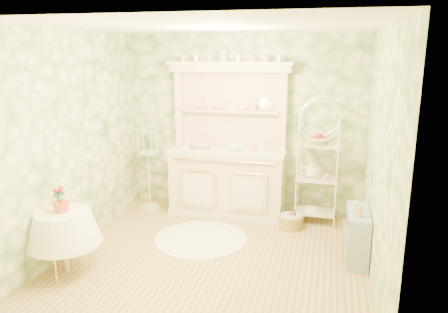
% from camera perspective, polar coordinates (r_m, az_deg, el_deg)
% --- Properties ---
extents(floor, '(3.60, 3.60, 0.00)m').
position_cam_1_polar(floor, '(5.43, -1.30, -13.12)').
color(floor, tan).
rests_on(floor, ground).
extents(ceiling, '(3.60, 3.60, 0.00)m').
position_cam_1_polar(ceiling, '(4.85, -1.48, 16.67)').
color(ceiling, white).
rests_on(ceiling, floor).
extents(wall_left, '(3.60, 3.60, 0.00)m').
position_cam_1_polar(wall_left, '(5.70, -19.13, 1.82)').
color(wall_left, '#EFEFC1').
rests_on(wall_left, floor).
extents(wall_right, '(3.60, 3.60, 0.00)m').
position_cam_1_polar(wall_right, '(4.83, 19.71, -0.28)').
color(wall_right, '#EFEFC1').
rests_on(wall_right, floor).
extents(wall_back, '(3.60, 3.60, 0.00)m').
position_cam_1_polar(wall_back, '(6.69, 2.68, 4.24)').
color(wall_back, '#EFEFC1').
rests_on(wall_back, floor).
extents(wall_front, '(3.60, 3.60, 0.00)m').
position_cam_1_polar(wall_front, '(3.33, -9.58, -5.79)').
color(wall_front, '#EFEFC1').
rests_on(wall_front, floor).
extents(kitchen_dresser, '(1.87, 0.61, 2.29)m').
position_cam_1_polar(kitchen_dresser, '(6.50, 0.44, 2.13)').
color(kitchen_dresser, beige).
rests_on(kitchen_dresser, floor).
extents(bakers_rack, '(0.55, 0.40, 1.73)m').
position_cam_1_polar(bakers_rack, '(6.37, 12.10, -0.99)').
color(bakers_rack, white).
rests_on(bakers_rack, floor).
extents(side_shelf, '(0.25, 0.66, 0.57)m').
position_cam_1_polar(side_shelf, '(5.53, 16.99, -10.01)').
color(side_shelf, '#92A2C1').
rests_on(side_shelf, floor).
extents(round_table, '(0.69, 0.69, 0.70)m').
position_cam_1_polar(round_table, '(5.31, -20.08, -10.46)').
color(round_table, white).
rests_on(round_table, floor).
extents(cafe_chair, '(0.45, 0.45, 0.95)m').
position_cam_1_polar(cafe_chair, '(5.27, -21.92, -9.36)').
color(cafe_chair, white).
rests_on(cafe_chair, floor).
extents(birdcage_stand, '(0.33, 0.33, 1.38)m').
position_cam_1_polar(birdcage_stand, '(6.91, -9.83, -1.25)').
color(birdcage_stand, white).
rests_on(birdcage_stand, floor).
extents(floor_basket, '(0.37, 0.37, 0.19)m').
position_cam_1_polar(floor_basket, '(6.29, 8.73, -8.43)').
color(floor_basket, olive).
rests_on(floor_basket, floor).
extents(lace_rug, '(1.53, 1.53, 0.01)m').
position_cam_1_polar(lace_rug, '(5.93, -3.04, -10.64)').
color(lace_rug, white).
rests_on(lace_rug, floor).
extents(bowl_floral, '(0.39, 0.39, 0.08)m').
position_cam_1_polar(bowl_floral, '(6.62, -3.12, 1.20)').
color(bowl_floral, white).
rests_on(bowl_floral, kitchen_dresser).
extents(bowl_white, '(0.29, 0.29, 0.07)m').
position_cam_1_polar(bowl_white, '(6.46, 1.41, 0.89)').
color(bowl_white, white).
rests_on(bowl_white, kitchen_dresser).
extents(cup_left, '(0.14, 0.14, 0.10)m').
position_cam_1_polar(cup_left, '(6.65, -1.90, 6.46)').
color(cup_left, white).
rests_on(cup_left, kitchen_dresser).
extents(cup_right, '(0.11, 0.11, 0.10)m').
position_cam_1_polar(cup_right, '(6.50, 3.91, 6.26)').
color(cup_right, white).
rests_on(cup_right, kitchen_dresser).
extents(potted_geranium, '(0.15, 0.11, 0.28)m').
position_cam_1_polar(potted_geranium, '(5.11, -20.72, -5.45)').
color(potted_geranium, '#3F7238').
rests_on(potted_geranium, round_table).
extents(bottle_amber, '(0.08, 0.08, 0.17)m').
position_cam_1_polar(bottle_amber, '(5.20, 17.27, -6.82)').
color(bottle_amber, tan).
rests_on(bottle_amber, side_shelf).
extents(bottle_blue, '(0.06, 0.06, 0.10)m').
position_cam_1_polar(bottle_blue, '(5.41, 16.56, -6.27)').
color(bottle_blue, '#A2BFCF').
rests_on(bottle_blue, side_shelf).
extents(bottle_glass, '(0.08, 0.08, 0.08)m').
position_cam_1_polar(bottle_glass, '(5.56, 16.81, -5.81)').
color(bottle_glass, silver).
rests_on(bottle_glass, side_shelf).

